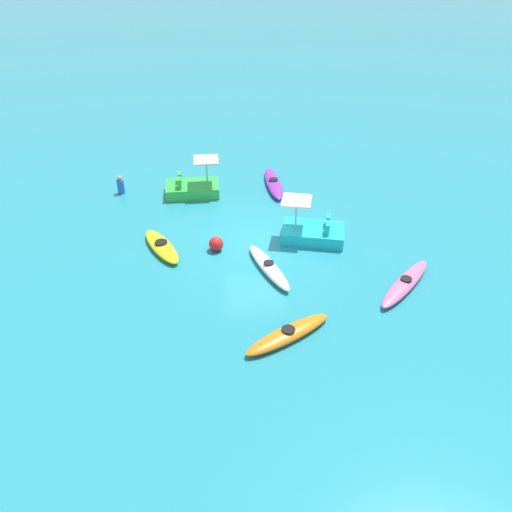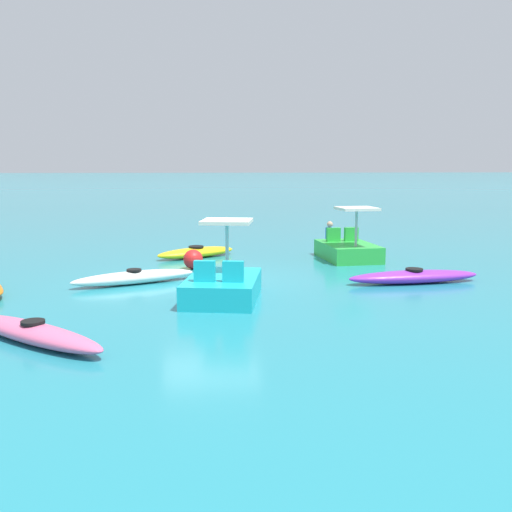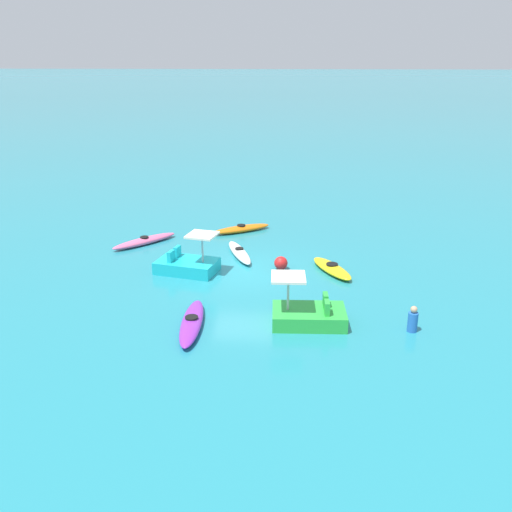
{
  "view_description": "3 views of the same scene",
  "coord_description": "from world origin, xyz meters",
  "px_view_note": "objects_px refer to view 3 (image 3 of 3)",
  "views": [
    {
      "loc": [
        16.28,
        -1.21,
        10.31
      ],
      "look_at": [
        1.5,
        -0.06,
        0.39
      ],
      "focal_mm": 34.63,
      "sensor_mm": 36.0,
      "label": 1
    },
    {
      "loc": [
        0.89,
        14.3,
        2.85
      ],
      "look_at": [
        -1.1,
        0.74,
        0.69
      ],
      "focal_mm": 39.42,
      "sensor_mm": 36.0,
      "label": 2
    },
    {
      "loc": [
        -21.3,
        -1.88,
        8.43
      ],
      "look_at": [
        0.73,
        -0.44,
        0.44
      ],
      "focal_mm": 39.5,
      "sensor_mm": 36.0,
      "label": 3
    }
  ],
  "objects_px": {
    "pedal_boat_green": "(308,314)",
    "person_near_shore": "(413,320)",
    "pedal_boat_cyan": "(187,264)",
    "kayak_orange": "(241,229)",
    "kayak_white": "(239,252)",
    "kayak_pink": "(145,241)",
    "kayak_purple": "(192,322)",
    "kayak_yellow": "(332,268)",
    "buoy_red": "(281,263)"
  },
  "relations": [
    {
      "from": "buoy_red",
      "to": "person_near_shore",
      "type": "height_order",
      "value": "person_near_shore"
    },
    {
      "from": "pedal_boat_green",
      "to": "buoy_red",
      "type": "xyz_separation_m",
      "value": [
        4.87,
        1.02,
        -0.06
      ]
    },
    {
      "from": "kayak_pink",
      "to": "person_near_shore",
      "type": "bearing_deg",
      "value": -126.79
    },
    {
      "from": "kayak_orange",
      "to": "kayak_pink",
      "type": "bearing_deg",
      "value": 116.89
    },
    {
      "from": "pedal_boat_cyan",
      "to": "kayak_yellow",
      "type": "bearing_deg",
      "value": -86.59
    },
    {
      "from": "kayak_white",
      "to": "buoy_red",
      "type": "relative_size",
      "value": 5.55
    },
    {
      "from": "kayak_orange",
      "to": "kayak_white",
      "type": "distance_m",
      "value": 3.53
    },
    {
      "from": "kayak_yellow",
      "to": "buoy_red",
      "type": "height_order",
      "value": "buoy_red"
    },
    {
      "from": "kayak_orange",
      "to": "kayak_purple",
      "type": "xyz_separation_m",
      "value": [
        -10.42,
        0.68,
        -0.0
      ]
    },
    {
      "from": "kayak_white",
      "to": "pedal_boat_cyan",
      "type": "bearing_deg",
      "value": 136.55
    },
    {
      "from": "kayak_white",
      "to": "pedal_boat_green",
      "type": "bearing_deg",
      "value": -155.75
    },
    {
      "from": "kayak_purple",
      "to": "person_near_shore",
      "type": "xyz_separation_m",
      "value": [
        0.17,
        -7.11,
        0.22
      ]
    },
    {
      "from": "person_near_shore",
      "to": "kayak_purple",
      "type": "bearing_deg",
      "value": 91.37
    },
    {
      "from": "kayak_pink",
      "to": "kayak_white",
      "type": "bearing_deg",
      "value": -106.16
    },
    {
      "from": "pedal_boat_cyan",
      "to": "person_near_shore",
      "type": "relative_size",
      "value": 3.05
    },
    {
      "from": "buoy_red",
      "to": "kayak_white",
      "type": "bearing_deg",
      "value": 50.8
    },
    {
      "from": "kayak_orange",
      "to": "buoy_red",
      "type": "relative_size",
      "value": 5.3
    },
    {
      "from": "buoy_red",
      "to": "pedal_boat_cyan",
      "type": "bearing_deg",
      "value": 97.81
    },
    {
      "from": "pedal_boat_green",
      "to": "person_near_shore",
      "type": "relative_size",
      "value": 2.83
    },
    {
      "from": "buoy_red",
      "to": "kayak_orange",
      "type": "bearing_deg",
      "value": 22.55
    },
    {
      "from": "kayak_purple",
      "to": "buoy_red",
      "type": "distance_m",
      "value": 6.05
    },
    {
      "from": "pedal_boat_green",
      "to": "pedal_boat_cyan",
      "type": "bearing_deg",
      "value": 47.86
    },
    {
      "from": "kayak_orange",
      "to": "pedal_boat_cyan",
      "type": "xyz_separation_m",
      "value": [
        -5.56,
        1.7,
        0.17
      ]
    },
    {
      "from": "pedal_boat_green",
      "to": "pedal_boat_cyan",
      "type": "relative_size",
      "value": 0.93
    },
    {
      "from": "kayak_orange",
      "to": "kayak_purple",
      "type": "height_order",
      "value": "same"
    },
    {
      "from": "kayak_purple",
      "to": "buoy_red",
      "type": "height_order",
      "value": "buoy_red"
    },
    {
      "from": "kayak_orange",
      "to": "kayak_pink",
      "type": "height_order",
      "value": "same"
    },
    {
      "from": "pedal_boat_green",
      "to": "pedal_boat_cyan",
      "type": "distance_m",
      "value": 6.48
    },
    {
      "from": "kayak_purple",
      "to": "buoy_red",
      "type": "xyz_separation_m",
      "value": [
        5.38,
        -2.77,
        0.12
      ]
    },
    {
      "from": "kayak_white",
      "to": "buoy_red",
      "type": "bearing_deg",
      "value": -129.2
    },
    {
      "from": "pedal_boat_cyan",
      "to": "person_near_shore",
      "type": "distance_m",
      "value": 9.38
    },
    {
      "from": "kayak_purple",
      "to": "kayak_pink",
      "type": "height_order",
      "value": "same"
    },
    {
      "from": "kayak_white",
      "to": "pedal_boat_cyan",
      "type": "xyz_separation_m",
      "value": [
        -2.04,
        1.93,
        0.17
      ]
    },
    {
      "from": "kayak_pink",
      "to": "buoy_red",
      "type": "distance_m",
      "value": 7.03
    },
    {
      "from": "pedal_boat_cyan",
      "to": "person_near_shore",
      "type": "bearing_deg",
      "value": -119.99
    },
    {
      "from": "kayak_yellow",
      "to": "person_near_shore",
      "type": "distance_m",
      "value": 5.52
    },
    {
      "from": "kayak_pink",
      "to": "kayak_white",
      "type": "distance_m",
      "value": 4.76
    },
    {
      "from": "pedal_boat_green",
      "to": "kayak_pink",
      "type": "bearing_deg",
      "value": 44.01
    },
    {
      "from": "kayak_orange",
      "to": "kayak_white",
      "type": "relative_size",
      "value": 0.96
    },
    {
      "from": "kayak_orange",
      "to": "buoy_red",
      "type": "xyz_separation_m",
      "value": [
        -5.04,
        -2.09,
        0.12
      ]
    },
    {
      "from": "pedal_boat_cyan",
      "to": "kayak_pink",
      "type": "bearing_deg",
      "value": 38.15
    },
    {
      "from": "kayak_white",
      "to": "pedal_boat_green",
      "type": "xyz_separation_m",
      "value": [
        -6.38,
        -2.88,
        0.17
      ]
    },
    {
      "from": "pedal_boat_green",
      "to": "kayak_yellow",
      "type": "bearing_deg",
      "value": -12.78
    },
    {
      "from": "kayak_purple",
      "to": "kayak_pink",
      "type": "distance_m",
      "value": 8.99
    },
    {
      "from": "kayak_orange",
      "to": "kayak_yellow",
      "type": "relative_size",
      "value": 1.07
    },
    {
      "from": "kayak_pink",
      "to": "pedal_boat_cyan",
      "type": "xyz_separation_m",
      "value": [
        -3.36,
        -2.64,
        0.17
      ]
    },
    {
      "from": "kayak_yellow",
      "to": "kayak_purple",
      "type": "distance_m",
      "value": 7.12
    },
    {
      "from": "pedal_boat_green",
      "to": "person_near_shore",
      "type": "height_order",
      "value": "pedal_boat_green"
    },
    {
      "from": "kayak_orange",
      "to": "pedal_boat_cyan",
      "type": "distance_m",
      "value": 5.82
    },
    {
      "from": "kayak_white",
      "to": "person_near_shore",
      "type": "bearing_deg",
      "value": -137.36
    }
  ]
}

